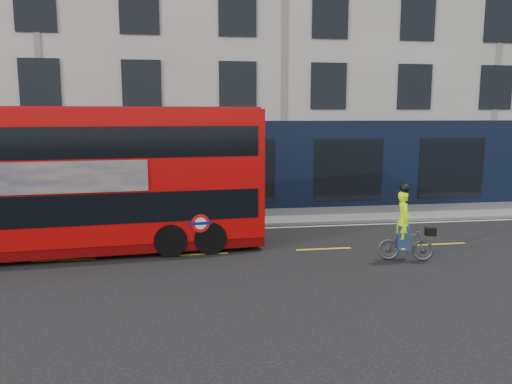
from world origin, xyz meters
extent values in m
plane|color=black|center=(0.00, 0.00, 0.00)|extent=(120.00, 120.00, 0.00)
cube|color=slate|center=(0.00, 6.50, 0.06)|extent=(60.00, 3.00, 0.12)
cube|color=slate|center=(0.00, 5.00, 0.07)|extent=(60.00, 0.12, 0.13)
cube|color=beige|center=(0.00, 13.00, 7.50)|extent=(50.00, 10.00, 15.00)
cube|color=black|center=(0.00, 7.98, 2.00)|extent=(50.00, 0.08, 4.00)
cube|color=silver|center=(0.00, 4.70, 0.00)|extent=(58.00, 0.10, 0.01)
cube|color=#B90707|center=(-7.57, 2.35, 2.46)|extent=(11.30, 3.41, 4.00)
cube|color=#5C0303|center=(-7.57, 2.35, 0.30)|extent=(11.30, 3.36, 0.30)
cube|color=black|center=(-7.57, 2.35, 1.57)|extent=(10.86, 3.41, 0.91)
cube|color=black|center=(-7.57, 2.35, 3.49)|extent=(10.86, 3.41, 0.91)
cube|color=#990B0B|center=(-7.57, 2.35, 4.47)|extent=(11.07, 3.29, 0.08)
cube|color=black|center=(-2.00, 2.79, 1.57)|extent=(0.22, 2.27, 0.91)
cube|color=black|center=(-2.00, 2.79, 3.49)|extent=(0.22, 2.27, 0.91)
cube|color=tan|center=(-8.47, 0.98, 2.53)|extent=(6.06, 0.52, 0.91)
cylinder|color=red|center=(-3.93, 1.34, 1.01)|extent=(0.57, 0.06, 0.57)
cylinder|color=white|center=(-3.93, 1.34, 1.01)|extent=(0.36, 0.05, 0.36)
cube|color=#0C1459|center=(-3.93, 1.33, 1.01)|extent=(0.71, 0.08, 0.09)
cylinder|color=black|center=(-3.73, 2.66, 0.51)|extent=(1.21, 2.65, 1.01)
cylinder|color=black|center=(-4.94, 2.56, 0.51)|extent=(1.21, 2.65, 1.01)
imported|color=#434748|center=(2.05, -0.07, 0.49)|extent=(1.68, 0.86, 0.97)
imported|color=#BCFF09|center=(1.94, -0.04, 1.22)|extent=(0.55, 0.70, 1.70)
cube|color=black|center=(2.70, -0.25, 0.90)|extent=(0.35, 0.30, 0.24)
cube|color=navy|center=(1.94, -0.04, 0.70)|extent=(0.41, 0.48, 0.75)
sphere|color=black|center=(1.94, -0.04, 2.16)|extent=(0.28, 0.28, 0.28)
camera|label=1|loc=(-4.51, -13.55, 4.31)|focal=35.00mm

